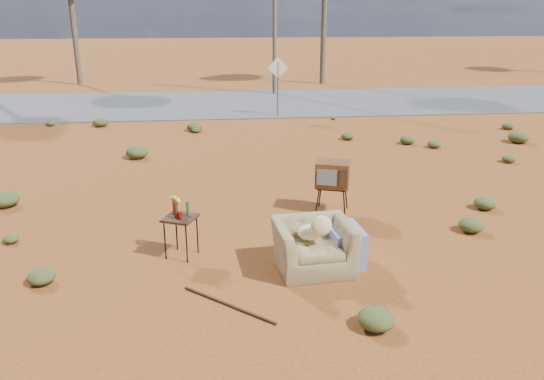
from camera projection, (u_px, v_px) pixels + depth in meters
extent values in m
plane|color=#964F1E|center=(274.00, 259.00, 8.58)|extent=(140.00, 140.00, 0.00)
cube|color=#565659|center=(235.00, 103.00, 22.69)|extent=(140.00, 7.00, 0.04)
imported|color=olive|center=(314.00, 238.00, 8.11)|extent=(1.24, 0.87, 1.03)
ellipsoid|color=beige|center=(309.00, 232.00, 8.12)|extent=(0.37, 0.37, 0.22)
ellipsoid|color=beige|center=(321.00, 226.00, 7.85)|extent=(0.33, 0.16, 0.33)
cube|color=navy|center=(345.00, 245.00, 8.38)|extent=(0.56, 0.80, 0.60)
cube|color=black|center=(332.00, 187.00, 10.44)|extent=(0.68, 0.60, 0.03)
cylinder|color=black|center=(317.00, 202.00, 10.39)|extent=(0.03, 0.03, 0.52)
cylinder|color=black|center=(344.00, 204.00, 10.28)|extent=(0.03, 0.03, 0.52)
cylinder|color=black|center=(320.00, 195.00, 10.76)|extent=(0.03, 0.03, 0.52)
cylinder|color=black|center=(346.00, 197.00, 10.66)|extent=(0.03, 0.03, 0.52)
cube|color=brown|center=(333.00, 174.00, 10.35)|extent=(0.77, 0.68, 0.50)
cube|color=slate|center=(327.00, 178.00, 10.13)|extent=(0.37, 0.14, 0.31)
cube|color=#472D19|center=(343.00, 179.00, 10.07)|extent=(0.14, 0.07, 0.35)
cube|color=#382314|center=(180.00, 218.00, 8.47)|extent=(0.64, 0.64, 0.04)
cylinder|color=black|center=(165.00, 240.00, 8.47)|extent=(0.02, 0.02, 0.67)
cylinder|color=black|center=(187.00, 243.00, 8.35)|extent=(0.02, 0.02, 0.67)
cylinder|color=black|center=(176.00, 231.00, 8.81)|extent=(0.02, 0.02, 0.67)
cylinder|color=black|center=(197.00, 234.00, 8.70)|extent=(0.02, 0.02, 0.67)
cylinder|color=#49220C|center=(175.00, 208.00, 8.50)|extent=(0.07, 0.07, 0.25)
cylinder|color=#49220C|center=(176.00, 210.00, 8.36)|extent=(0.06, 0.06, 0.27)
cylinder|color=#296029|center=(188.00, 209.00, 8.49)|extent=(0.06, 0.06, 0.23)
cylinder|color=red|center=(180.00, 216.00, 8.34)|extent=(0.06, 0.06, 0.12)
cylinder|color=silver|center=(176.00, 209.00, 8.62)|extent=(0.08, 0.08, 0.13)
ellipsoid|color=yellow|center=(176.00, 200.00, 8.57)|extent=(0.15, 0.15, 0.12)
cylinder|color=#4F2115|center=(228.00, 305.00, 7.22)|extent=(1.23, 1.10, 0.04)
cylinder|color=brown|center=(278.00, 90.00, 19.70)|extent=(0.06, 0.06, 2.00)
cube|color=silver|center=(278.00, 68.00, 19.44)|extent=(0.78, 0.04, 0.78)
cylinder|color=brown|center=(74.00, 26.00, 27.49)|extent=(0.28, 0.28, 6.00)
cylinder|color=brown|center=(324.00, 16.00, 27.72)|extent=(0.28, 0.28, 7.00)
cylinder|color=brown|center=(275.00, 5.00, 23.96)|extent=(0.20, 0.20, 8.00)
ellipsoid|color=#4E5826|center=(5.00, 199.00, 10.82)|extent=(0.56, 0.56, 0.31)
ellipsoid|color=#4E5826|center=(485.00, 203.00, 10.70)|extent=(0.44, 0.44, 0.24)
ellipsoid|color=#4E5826|center=(137.00, 152.00, 14.34)|extent=(0.60, 0.60, 0.33)
ellipsoid|color=#4E5826|center=(509.00, 159.00, 13.95)|extent=(0.36, 0.36, 0.20)
ellipsoid|color=#4E5826|center=(348.00, 136.00, 16.40)|extent=(0.40, 0.40, 0.22)
ellipsoid|color=#4E5826|center=(196.00, 130.00, 17.34)|extent=(0.30, 0.30, 0.17)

